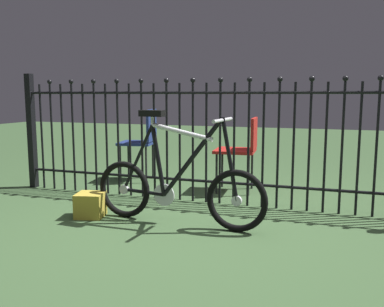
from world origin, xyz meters
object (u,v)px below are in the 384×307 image
at_px(chair_red, 242,146).
at_px(display_crate, 90,205).
at_px(chair_navy, 143,137).
at_px(bicycle, 177,186).

xyz_separation_m(chair_red, display_crate, (-1.00, -1.33, -0.38)).
relative_size(chair_red, chair_navy, 0.92).
distance_m(chair_red, chair_navy, 1.26).
distance_m(bicycle, chair_navy, 1.79).
bearing_deg(bicycle, chair_navy, 124.38).
bearing_deg(chair_navy, chair_red, -8.87).
relative_size(bicycle, chair_navy, 1.71).
height_order(bicycle, display_crate, bicycle).
relative_size(bicycle, chair_red, 1.85).
bearing_deg(display_crate, chair_red, 52.97).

